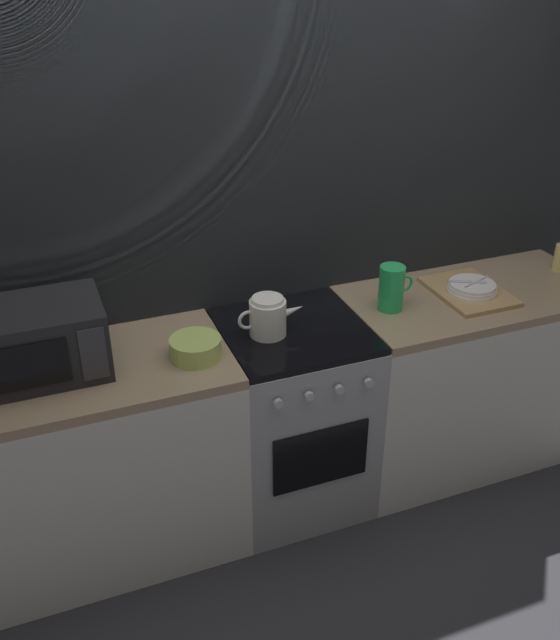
% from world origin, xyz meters
% --- Properties ---
extents(ground_plane, '(8.00, 8.00, 0.00)m').
position_xyz_m(ground_plane, '(0.00, 0.00, 0.00)').
color(ground_plane, '#2D2D33').
extents(back_wall, '(3.60, 0.05, 2.40)m').
position_xyz_m(back_wall, '(0.00, 0.32, 1.20)').
color(back_wall, gray).
rests_on(back_wall, ground_plane).
extents(counter_left, '(1.20, 0.60, 0.90)m').
position_xyz_m(counter_left, '(-0.90, 0.00, 0.45)').
color(counter_left, silver).
rests_on(counter_left, ground_plane).
extents(stove_unit, '(0.60, 0.63, 0.90)m').
position_xyz_m(stove_unit, '(-0.00, -0.00, 0.45)').
color(stove_unit, '#9E9EA3').
rests_on(stove_unit, ground_plane).
extents(counter_right, '(1.20, 0.60, 0.90)m').
position_xyz_m(counter_right, '(0.90, 0.00, 0.45)').
color(counter_right, silver).
rests_on(counter_right, ground_plane).
extents(microwave, '(0.46, 0.35, 0.27)m').
position_xyz_m(microwave, '(-0.99, 0.03, 1.04)').
color(microwave, black).
rests_on(microwave, counter_left).
extents(kettle, '(0.28, 0.15, 0.17)m').
position_xyz_m(kettle, '(-0.12, -0.01, 0.98)').
color(kettle, white).
rests_on(kettle, stove_unit).
extents(mixing_bowl, '(0.20, 0.20, 0.08)m').
position_xyz_m(mixing_bowl, '(-0.44, -0.07, 0.94)').
color(mixing_bowl, '#B7D166').
rests_on(mixing_bowl, counter_left).
extents(pitcher, '(0.16, 0.11, 0.20)m').
position_xyz_m(pitcher, '(0.46, 0.01, 1.00)').
color(pitcher, green).
rests_on(pitcher, counter_right).
extents(dish_pile, '(0.30, 0.40, 0.07)m').
position_xyz_m(dish_pile, '(0.86, -0.00, 0.92)').
color(dish_pile, tan).
rests_on(dish_pile, counter_right).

